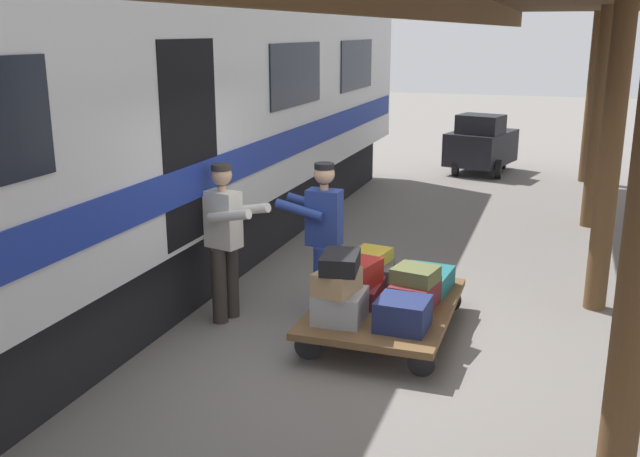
# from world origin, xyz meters

# --- Properties ---
(ground_plane) EXTENTS (60.00, 60.00, 0.00)m
(ground_plane) POSITION_xyz_m (0.00, 0.00, 0.00)
(ground_plane) COLOR slate
(train_car) EXTENTS (3.02, 17.14, 4.00)m
(train_car) POSITION_xyz_m (3.44, -0.00, 2.06)
(train_car) COLOR silver
(train_car) RESTS_ON ground_plane
(luggage_cart) EXTENTS (1.36, 2.06, 0.33)m
(luggage_cart) POSITION_xyz_m (0.02, -0.41, 0.28)
(luggage_cart) COLOR brown
(luggage_cart) RESTS_ON ground_plane
(suitcase_navy_fabric) EXTENTS (0.49, 0.47, 0.29)m
(suitcase_navy_fabric) POSITION_xyz_m (-0.29, 0.16, 0.47)
(suitcase_navy_fabric) COLOR navy
(suitcase_navy_fabric) RESTS_ON luggage_cart
(suitcase_slate_roller) EXTENTS (0.57, 0.57, 0.22)m
(suitcase_slate_roller) POSITION_xyz_m (0.33, -0.98, 0.44)
(suitcase_slate_roller) COLOR #4C515B
(suitcase_slate_roller) RESTS_ON luggage_cart
(suitcase_burgundy_valise) EXTENTS (0.53, 0.58, 0.19)m
(suitcase_burgundy_valise) POSITION_xyz_m (0.33, -0.41, 0.42)
(suitcase_burgundy_valise) COLOR maroon
(suitcase_burgundy_valise) RESTS_ON luggage_cart
(suitcase_gray_aluminum) EXTENTS (0.48, 0.51, 0.30)m
(suitcase_gray_aluminum) POSITION_xyz_m (0.33, 0.16, 0.48)
(suitcase_gray_aluminum) COLOR #9EA0A5
(suitcase_gray_aluminum) RESTS_ON luggage_cart
(suitcase_maroon_trunk) EXTENTS (0.45, 0.60, 0.28)m
(suitcase_maroon_trunk) POSITION_xyz_m (-0.29, -0.41, 0.46)
(suitcase_maroon_trunk) COLOR maroon
(suitcase_maroon_trunk) RESTS_ON luggage_cart
(suitcase_teal_softside) EXTENTS (0.57, 0.66, 0.21)m
(suitcase_teal_softside) POSITION_xyz_m (-0.29, -0.98, 0.43)
(suitcase_teal_softside) COLOR #1E666B
(suitcase_teal_softside) RESTS_ON luggage_cart
(suitcase_tan_vintage) EXTENTS (0.40, 0.51, 0.22)m
(suitcase_tan_vintage) POSITION_xyz_m (0.35, 0.19, 0.73)
(suitcase_tan_vintage) COLOR tan
(suitcase_tan_vintage) RESTS_ON suitcase_gray_aluminum
(suitcase_yellow_case) EXTENTS (0.43, 0.52, 0.15)m
(suitcase_yellow_case) POSITION_xyz_m (0.34, -1.00, 0.62)
(suitcase_yellow_case) COLOR gold
(suitcase_yellow_case) RESTS_ON suitcase_slate_roller
(suitcase_olive_duffel) EXTENTS (0.48, 0.45, 0.16)m
(suitcase_olive_duffel) POSITION_xyz_m (-0.29, -0.38, 0.68)
(suitcase_olive_duffel) COLOR brown
(suitcase_olive_duffel) RESTS_ON suitcase_maroon_trunk
(suitcase_red_plastic) EXTENTS (0.46, 0.51, 0.26)m
(suitcase_red_plastic) POSITION_xyz_m (0.30, -0.37, 0.65)
(suitcase_red_plastic) COLOR #AD231E
(suitcase_red_plastic) RESTS_ON suitcase_burgundy_valise
(suitcase_black_hardshell) EXTENTS (0.41, 0.54, 0.17)m
(suitcase_black_hardshell) POSITION_xyz_m (0.32, 0.18, 0.93)
(suitcase_black_hardshell) COLOR black
(suitcase_black_hardshell) RESTS_ON suitcase_tan_vintage
(porter_in_overalls) EXTENTS (0.67, 0.43, 1.70)m
(porter_in_overalls) POSITION_xyz_m (0.77, -0.64, 0.93)
(porter_in_overalls) COLOR navy
(porter_in_overalls) RESTS_ON ground_plane
(porter_by_door) EXTENTS (0.72, 0.54, 1.70)m
(porter_by_door) POSITION_xyz_m (1.71, -0.23, 0.93)
(porter_by_door) COLOR #332D28
(porter_by_door) RESTS_ON ground_plane
(baggage_tug) EXTENTS (1.50, 1.92, 1.30)m
(baggage_tug) POSITION_xyz_m (0.11, -9.58, 0.63)
(baggage_tug) COLOR black
(baggage_tug) RESTS_ON ground_plane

